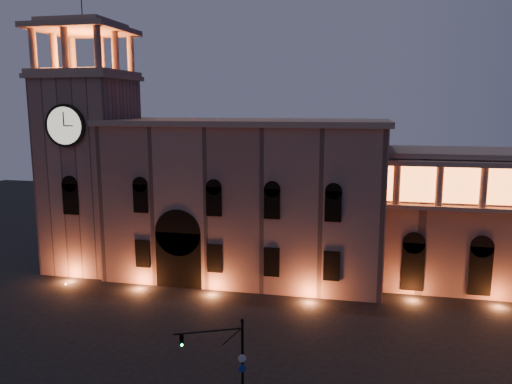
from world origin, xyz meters
TOP-DOWN VIEW (x-y plane):
  - ground at (0.00, 0.00)m, footprint 160.00×160.00m
  - government_building at (-2.08, 21.93)m, footprint 30.80×12.80m
  - clock_tower at (-20.50, 20.98)m, footprint 9.80×9.80m
  - traffic_light at (2.96, -3.92)m, footprint 4.16×1.99m

SIDE VIEW (x-z plane):
  - ground at x=0.00m, z-range 0.00..0.00m
  - traffic_light at x=2.96m, z-range 0.16..6.31m
  - government_building at x=-2.08m, z-range -0.03..17.57m
  - clock_tower at x=-20.50m, z-range -3.70..28.70m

